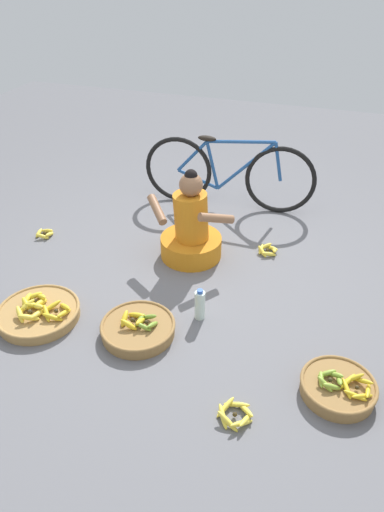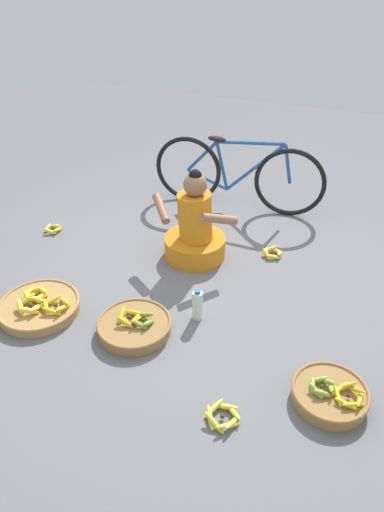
# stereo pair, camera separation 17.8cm
# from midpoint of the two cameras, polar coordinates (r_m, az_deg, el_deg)

# --- Properties ---
(ground_plane) EXTENTS (10.00, 10.00, 0.00)m
(ground_plane) POSITION_cam_midpoint_polar(r_m,az_deg,el_deg) (3.77, 2.51, -2.85)
(ground_plane) COLOR slate
(vendor_woman_front) EXTENTS (0.76, 0.52, 0.80)m
(vendor_woman_front) POSITION_cam_midpoint_polar(r_m,az_deg,el_deg) (3.91, 1.66, 3.16)
(vendor_woman_front) COLOR orange
(vendor_woman_front) RESTS_ON ground
(bicycle_leaning) EXTENTS (1.70, 0.18, 0.73)m
(bicycle_leaning) POSITION_cam_midpoint_polar(r_m,az_deg,el_deg) (4.67, 6.63, 9.81)
(bicycle_leaning) COLOR black
(bicycle_leaning) RESTS_ON ground
(banana_basket_front_center) EXTENTS (0.52, 0.52, 0.16)m
(banana_basket_front_center) POSITION_cam_midpoint_polar(r_m,az_deg,el_deg) (3.28, -5.48, -8.47)
(banana_basket_front_center) COLOR olive
(banana_basket_front_center) RESTS_ON ground
(banana_basket_mid_left) EXTENTS (0.59, 0.59, 0.16)m
(banana_basket_mid_left) POSITION_cam_midpoint_polar(r_m,az_deg,el_deg) (3.58, -16.79, -5.90)
(banana_basket_mid_left) COLOR #A87F47
(banana_basket_mid_left) RESTS_ON ground
(banana_basket_front_right) EXTENTS (0.46, 0.46, 0.16)m
(banana_basket_front_right) POSITION_cam_midpoint_polar(r_m,az_deg,el_deg) (3.00, 18.18, -15.76)
(banana_basket_front_right) COLOR olive
(banana_basket_front_right) RESTS_ON ground
(loose_bananas_near_bicycle) EXTENTS (0.19, 0.20, 0.08)m
(loose_bananas_near_bicycle) POSITION_cam_midpoint_polar(r_m,az_deg,el_deg) (4.10, 10.95, 0.38)
(loose_bananas_near_bicycle) COLOR yellow
(loose_bananas_near_bicycle) RESTS_ON ground
(loose_bananas_front_left) EXTENTS (0.16, 0.16, 0.07)m
(loose_bananas_front_left) POSITION_cam_midpoint_polar(r_m,az_deg,el_deg) (4.53, -15.53, 3.19)
(loose_bananas_front_left) COLOR yellow
(loose_bananas_front_left) RESTS_ON ground
(loose_bananas_back_left) EXTENTS (0.23, 0.23, 0.09)m
(loose_bananas_back_left) POSITION_cam_midpoint_polar(r_m,az_deg,el_deg) (2.81, 5.66, -18.92)
(loose_bananas_back_left) COLOR yellow
(loose_bananas_back_left) RESTS_ON ground
(water_bottle) EXTENTS (0.08, 0.08, 0.25)m
(water_bottle) POSITION_cam_midpoint_polar(r_m,az_deg,el_deg) (3.33, 2.20, -6.03)
(water_bottle) COLOR silver
(water_bottle) RESTS_ON ground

